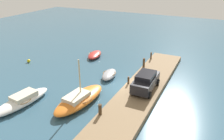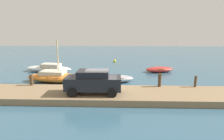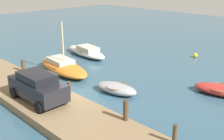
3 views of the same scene
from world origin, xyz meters
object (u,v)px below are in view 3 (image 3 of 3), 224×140
at_px(dinghy_grey, 117,88).
at_px(mooring_post_west, 23,66).
at_px(motorboat_white, 86,51).
at_px(mooring_post_mid_west, 69,87).
at_px(rowboat_red, 220,90).
at_px(sailboat_orange, 63,67).
at_px(marker_buoy, 195,55).
at_px(mooring_post_east, 175,134).
at_px(mooring_post_mid_east, 126,110).
at_px(parked_car, 38,86).

height_order(dinghy_grey, mooring_post_west, mooring_post_west).
distance_m(motorboat_white, mooring_post_west, 7.28).
bearing_deg(dinghy_grey, mooring_post_mid_west, -124.66).
height_order(rowboat_red, sailboat_orange, sailboat_orange).
distance_m(motorboat_white, marker_buoy, 10.41).
distance_m(sailboat_orange, mooring_post_east, 12.49).
height_order(rowboat_red, mooring_post_west, mooring_post_west).
relative_size(mooring_post_west, mooring_post_mid_east, 0.83).
distance_m(sailboat_orange, mooring_post_mid_east, 9.73).
distance_m(mooring_post_mid_west, mooring_post_east, 7.58).
bearing_deg(sailboat_orange, marker_buoy, 70.29).
bearing_deg(mooring_post_mid_west, mooring_post_east, 0.00).
bearing_deg(mooring_post_east, mooring_post_mid_east, 180.00).
bearing_deg(mooring_post_mid_west, parked_car, -102.45).
height_order(parked_car, marker_buoy, parked_car).
distance_m(mooring_post_mid_east, parked_car, 5.48).
distance_m(sailboat_orange, motorboat_white, 5.03).
relative_size(rowboat_red, mooring_post_mid_east, 3.34).
height_order(dinghy_grey, mooring_post_mid_east, mooring_post_mid_east).
distance_m(sailboat_orange, parked_car, 6.30).
xyz_separation_m(rowboat_red, mooring_post_west, (-12.07, -7.49, 0.59)).
relative_size(mooring_post_east, marker_buoy, 2.16).
distance_m(dinghy_grey, parked_car, 5.12).
relative_size(mooring_post_west, parked_car, 0.23).
relative_size(dinghy_grey, rowboat_red, 0.88).
bearing_deg(mooring_post_east, mooring_post_west, 180.00).
xyz_separation_m(mooring_post_mid_west, marker_buoy, (0.77, 14.11, -0.63)).
xyz_separation_m(sailboat_orange, mooring_post_east, (12.17, -2.75, 0.44)).
relative_size(motorboat_white, mooring_post_mid_east, 5.44).
relative_size(dinghy_grey, marker_buoy, 7.51).
bearing_deg(mooring_post_west, motorboat_white, 99.25).
xyz_separation_m(rowboat_red, mooring_post_east, (1.34, -7.49, 0.60)).
bearing_deg(marker_buoy, mooring_post_east, -64.23).
bearing_deg(motorboat_white, mooring_post_mid_east, -24.70).
xyz_separation_m(mooring_post_west, mooring_post_mid_east, (10.55, 0.00, 0.09)).
bearing_deg(mooring_post_west, dinghy_grey, 21.48).
distance_m(rowboat_red, mooring_post_west, 14.22).
xyz_separation_m(mooring_post_west, mooring_post_east, (13.41, 0.00, 0.01)).
distance_m(dinghy_grey, mooring_post_east, 6.87).
bearing_deg(marker_buoy, sailboat_orange, -115.26).
distance_m(dinghy_grey, rowboat_red, 6.77).
bearing_deg(mooring_post_mid_east, sailboat_orange, 163.53).
relative_size(mooring_post_mid_west, mooring_post_east, 0.83).
bearing_deg(mooring_post_east, sailboat_orange, 167.26).
bearing_deg(rowboat_red, sailboat_orange, -168.98).
distance_m(mooring_post_west, mooring_post_mid_west, 5.83).
bearing_deg(parked_car, marker_buoy, 85.13).
distance_m(mooring_post_west, mooring_post_east, 13.41).
height_order(dinghy_grey, marker_buoy, dinghy_grey).
xyz_separation_m(motorboat_white, mooring_post_east, (14.57, -7.17, 0.50)).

